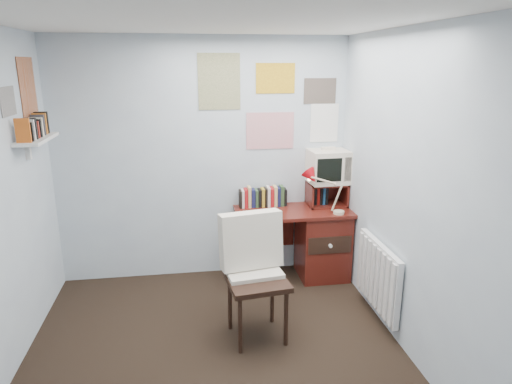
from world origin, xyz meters
TOP-DOWN VIEW (x-y plane):
  - ground at (0.00, 0.00)m, footprint 3.50×3.50m
  - back_wall at (0.00, 1.75)m, footprint 3.00×0.02m
  - right_wall at (1.50, 0.00)m, footprint 0.02×3.50m
  - ceiling at (0.00, 0.00)m, footprint 3.00×3.50m
  - desk at (1.17, 1.48)m, footprint 1.20×0.55m
  - desk_chair at (0.36, 0.43)m, footprint 0.58×0.56m
  - desk_lamp at (1.33, 1.29)m, footprint 0.33×0.30m
  - tv_riser at (1.29, 1.59)m, footprint 0.40×0.30m
  - crt_tv at (1.29, 1.61)m, footprint 0.42×0.39m
  - book_row at (0.66, 1.66)m, footprint 0.60×0.14m
  - radiator at (1.46, 0.55)m, footprint 0.09×0.80m
  - wall_shelf at (-1.40, 1.10)m, footprint 0.20×0.62m
  - posters_back at (0.70, 1.74)m, footprint 1.20×0.01m
  - posters_left at (-1.49, 1.10)m, footprint 0.01×0.70m

SIDE VIEW (x-z plane):
  - ground at x=0.00m, z-range 0.00..0.00m
  - desk at x=1.17m, z-range 0.03..0.79m
  - radiator at x=1.46m, z-range 0.12..0.72m
  - desk_chair at x=0.36m, z-range 0.00..1.01m
  - book_row at x=0.66m, z-range 0.76..0.98m
  - tv_riser at x=1.29m, z-range 0.76..1.01m
  - desk_lamp at x=1.33m, z-range 0.76..1.16m
  - crt_tv at x=1.29m, z-range 1.01..1.39m
  - back_wall at x=0.00m, z-range 0.00..2.50m
  - right_wall at x=1.50m, z-range 0.00..2.50m
  - wall_shelf at x=-1.40m, z-range 1.50..1.74m
  - posters_back at x=0.70m, z-range 1.40..2.30m
  - posters_left at x=-1.49m, z-range 1.70..2.30m
  - ceiling at x=0.00m, z-range 2.49..2.51m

